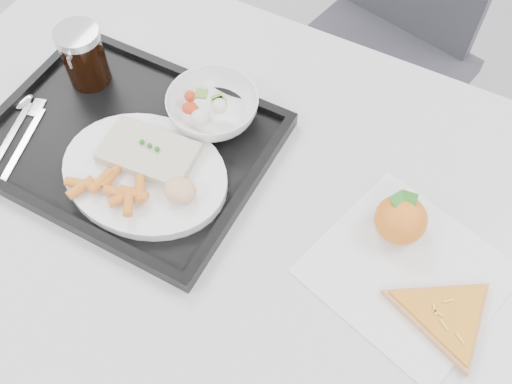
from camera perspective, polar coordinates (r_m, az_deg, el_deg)
name	(u,v)px	position (r m, az deg, el deg)	size (l,w,h in m)	color
table	(231,212)	(0.96, -2.51, -2.05)	(1.20, 0.80, 0.75)	silver
chair	(386,27)	(1.50, 12.83, 15.82)	(0.50, 0.50, 0.93)	#313138
tray	(128,143)	(0.97, -12.67, 4.79)	(0.45, 0.35, 0.03)	black
dinner_plate	(145,173)	(0.91, -11.03, 1.83)	(0.27, 0.27, 0.02)	white
fish_fillet	(149,153)	(0.90, -10.65, 3.88)	(0.15, 0.10, 0.03)	beige
bread_roll	(180,191)	(0.85, -7.60, 0.15)	(0.06, 0.06, 0.03)	beige
salad_bowl	(213,108)	(0.95, -4.32, 8.42)	(0.15, 0.15, 0.05)	white
cola_glass	(83,55)	(1.03, -16.87, 12.94)	(0.07, 0.07, 0.11)	black
cutlery	(21,124)	(1.03, -22.44, 6.27)	(0.10, 0.17, 0.01)	silver
napkin	(407,271)	(0.86, 14.85, -7.64)	(0.31, 0.30, 0.00)	silver
tangerine	(401,219)	(0.86, 14.29, -2.66)	(0.10, 0.10, 0.07)	orange
pizza_slice	(446,315)	(0.84, 18.43, -11.62)	(0.20, 0.20, 0.02)	tan
carrot_pile	(113,189)	(0.87, -14.14, 0.28)	(0.13, 0.08, 0.02)	orange
salad_contents	(202,110)	(0.94, -5.47, 8.16)	(0.08, 0.07, 0.02)	red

